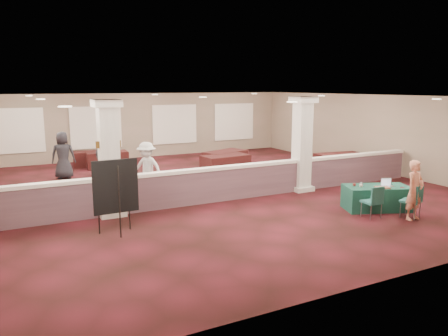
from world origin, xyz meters
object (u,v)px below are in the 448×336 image
conf_chair_main (414,198)px  attendee_b (147,168)px  easel_board (116,187)px  woman (415,190)px  far_table_back_center (107,160)px  far_table_back_right (225,160)px  conf_chair_side (374,199)px  far_table_front_right (340,163)px  attendee_d (63,155)px  far_table_back_left (93,159)px  near_table (376,198)px  attendee_c (302,153)px  far_table_front_left (64,194)px  attendee_a (103,175)px  far_table_front_center (225,165)px

conf_chair_main → attendee_b: attendee_b is taller
easel_board → woman: size_ratio=1.14×
woman → far_table_back_center: woman is taller
conf_chair_main → far_table_back_right: 8.81m
conf_chair_side → far_table_front_right: 6.43m
far_table_front_right → attendee_d: 11.11m
conf_chair_side → woman: 1.08m
woman → far_table_back_left: 13.59m
near_table → woman: size_ratio=1.13×
attendee_c → far_table_back_left: bearing=80.7°
far_table_front_left → far_table_back_center: (2.51, 5.53, 0.02)m
attendee_a → far_table_front_right: bearing=-33.4°
near_table → woman: (0.16, -1.16, 0.46)m
conf_chair_main → far_table_back_right: bearing=79.2°
near_table → far_table_front_center: far_table_front_center is taller
far_table_back_left → attendee_a: bearing=-97.6°
conf_chair_side → far_table_back_left: bearing=117.0°
far_table_back_right → attendee_d: (-6.50, 1.10, 0.53)m
far_table_front_center → far_table_back_left: 6.21m
attendee_a → far_table_front_center: bearing=-13.3°
conf_chair_main → easel_board: easel_board is taller
near_table → far_table_back_right: bearing=119.1°
far_table_front_right → conf_chair_side: bearing=-123.8°
far_table_back_left → attendee_c: attendee_c is taller
conf_chair_main → far_table_front_center: bearing=83.8°
woman → attendee_b: 8.20m
easel_board → woman: bearing=-19.9°
woman → far_table_back_left: size_ratio=0.97×
conf_chair_main → far_table_back_center: bearing=97.8°
attendee_a → attendee_c: bearing=-25.5°
far_table_front_left → far_table_back_right: far_table_back_right is taller
near_table → far_table_back_center: (-5.50, 10.28, 0.01)m
far_table_front_left → far_table_back_left: far_table_back_left is taller
far_table_front_center → far_table_front_right: far_table_front_right is taller
attendee_d → attendee_c: bearing=175.7°
attendee_a → attendee_b: attendee_b is taller
woman → far_table_back_center: bearing=110.2°
conf_chair_side → attendee_b: bearing=132.4°
conf_chair_side → far_table_front_center: size_ratio=0.47×
attendee_b → far_table_front_center: bearing=71.8°
far_table_front_right → far_table_back_center: 10.02m
attendee_a → attendee_c: size_ratio=1.11×
far_table_front_center → attendee_c: (3.33, -0.72, 0.36)m
conf_chair_side → far_table_front_left: 9.04m
far_table_back_center → attendee_d: 2.58m
far_table_front_right → far_table_back_center: size_ratio=1.13×
conf_chair_side → far_table_front_left: conf_chair_side is taller
conf_chair_main → woman: 0.29m
far_table_front_center → far_table_back_right: far_table_back_right is taller
near_table → far_table_front_right: (2.85, 4.74, 0.05)m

